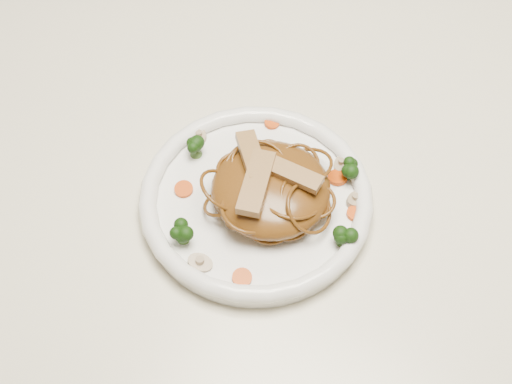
% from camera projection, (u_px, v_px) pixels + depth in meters
% --- Properties ---
extents(table, '(1.20, 0.80, 0.75)m').
position_uv_depth(table, '(317.00, 213.00, 0.93)').
color(table, beige).
rests_on(table, ground).
extents(plate, '(0.28, 0.28, 0.02)m').
position_uv_depth(plate, '(256.00, 203.00, 0.81)').
color(plate, white).
rests_on(plate, table).
extents(noodle_mound, '(0.15, 0.15, 0.04)m').
position_uv_depth(noodle_mound, '(271.00, 189.00, 0.78)').
color(noodle_mound, brown).
rests_on(noodle_mound, plate).
extents(chicken_a, '(0.06, 0.03, 0.01)m').
position_uv_depth(chicken_a, '(294.00, 174.00, 0.76)').
color(chicken_a, '#AE8252').
rests_on(chicken_a, noodle_mound).
extents(chicken_b, '(0.06, 0.06, 0.01)m').
position_uv_depth(chicken_b, '(252.00, 156.00, 0.78)').
color(chicken_b, '#AE8252').
rests_on(chicken_b, noodle_mound).
extents(chicken_c, '(0.04, 0.08, 0.01)m').
position_uv_depth(chicken_c, '(256.00, 183.00, 0.76)').
color(chicken_c, '#AE8252').
rests_on(chicken_c, noodle_mound).
extents(broccoli_0, '(0.04, 0.04, 0.03)m').
position_uv_depth(broccoli_0, '(349.00, 167.00, 0.80)').
color(broccoli_0, '#14350B').
rests_on(broccoli_0, plate).
extents(broccoli_1, '(0.04, 0.04, 0.03)m').
position_uv_depth(broccoli_1, '(195.00, 145.00, 0.82)').
color(broccoli_1, '#14350B').
rests_on(broccoli_1, plate).
extents(broccoli_2, '(0.03, 0.03, 0.03)m').
position_uv_depth(broccoli_2, '(182.00, 232.00, 0.76)').
color(broccoli_2, '#14350B').
rests_on(broccoli_2, plate).
extents(broccoli_3, '(0.03, 0.03, 0.03)m').
position_uv_depth(broccoli_3, '(344.00, 236.00, 0.76)').
color(broccoli_3, '#14350B').
rests_on(broccoli_3, plate).
extents(carrot_0, '(0.03, 0.03, 0.00)m').
position_uv_depth(carrot_0, '(338.00, 177.00, 0.81)').
color(carrot_0, '#BF3206').
rests_on(carrot_0, plate).
extents(carrot_1, '(0.03, 0.03, 0.00)m').
position_uv_depth(carrot_1, '(184.00, 189.00, 0.80)').
color(carrot_1, '#BF3206').
rests_on(carrot_1, plate).
extents(carrot_2, '(0.02, 0.02, 0.00)m').
position_uv_depth(carrot_2, '(355.00, 213.00, 0.79)').
color(carrot_2, '#BF3206').
rests_on(carrot_2, plate).
extents(carrot_3, '(0.02, 0.02, 0.00)m').
position_uv_depth(carrot_3, '(272.00, 123.00, 0.86)').
color(carrot_3, '#BF3206').
rests_on(carrot_3, plate).
extents(carrot_4, '(0.03, 0.03, 0.00)m').
position_uv_depth(carrot_4, '(242.00, 278.00, 0.74)').
color(carrot_4, '#BF3206').
rests_on(carrot_4, plate).
extents(mushroom_0, '(0.03, 0.03, 0.01)m').
position_uv_depth(mushroom_0, '(200.00, 263.00, 0.75)').
color(mushroom_0, '#BBAB8C').
rests_on(mushroom_0, plate).
extents(mushroom_1, '(0.03, 0.03, 0.01)m').
position_uv_depth(mushroom_1, '(355.00, 199.00, 0.80)').
color(mushroom_1, '#BBAB8C').
rests_on(mushroom_1, plate).
extents(mushroom_2, '(0.03, 0.03, 0.01)m').
position_uv_depth(mushroom_2, '(199.00, 136.00, 0.85)').
color(mushroom_2, '#BBAB8C').
rests_on(mushroom_2, plate).
extents(mushroom_3, '(0.02, 0.02, 0.01)m').
position_uv_depth(mushroom_3, '(341.00, 164.00, 0.82)').
color(mushroom_3, '#BBAB8C').
rests_on(mushroom_3, plate).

